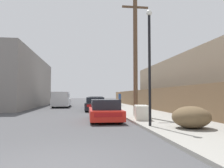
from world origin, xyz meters
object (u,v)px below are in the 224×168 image
(car_parked_mid, at_px, (95,104))
(street_lamp, at_px, (149,59))
(car_parked_far, at_px, (95,102))
(brush_pile, at_px, (191,117))
(pedestrian, at_px, (120,98))
(utility_pole, at_px, (135,53))
(pickup_truck, at_px, (61,100))
(discarded_fridge, at_px, (141,112))
(parked_sports_car_red, at_px, (105,111))

(car_parked_mid, height_order, street_lamp, street_lamp)
(car_parked_far, distance_m, brush_pile, 18.79)
(pedestrian, bearing_deg, street_lamp, -95.71)
(car_parked_mid, bearing_deg, pedestrian, 66.87)
(car_parked_far, relative_size, pedestrian, 2.44)
(car_parked_mid, bearing_deg, utility_pole, -67.76)
(pickup_truck, xyz_separation_m, pedestrian, (7.42, 0.97, 0.13))
(street_lamp, xyz_separation_m, brush_pile, (1.48, -0.85, -2.53))
(car_parked_mid, xyz_separation_m, brush_pile, (3.23, -12.35, -0.04))
(car_parked_far, distance_m, pickup_truck, 4.10)
(pickup_truck, relative_size, street_lamp, 1.07)
(car_parked_mid, bearing_deg, discarded_fridge, -73.44)
(car_parked_far, bearing_deg, car_parked_mid, -97.05)
(pickup_truck, xyz_separation_m, street_lamp, (5.52, -18.04, 2.18))
(parked_sports_car_red, distance_m, pickup_truck, 15.34)
(car_parked_far, bearing_deg, street_lamp, -89.51)
(street_lamp, distance_m, pedestrian, 19.21)
(parked_sports_car_red, xyz_separation_m, car_parked_mid, (-0.07, 8.30, 0.05))
(parked_sports_car_red, bearing_deg, utility_pole, 38.28)
(pedestrian, bearing_deg, pickup_truck, -172.55)
(utility_pole, bearing_deg, discarded_fridge, -95.11)
(discarded_fridge, distance_m, utility_pole, 4.38)
(pedestrian, bearing_deg, utility_pole, -95.40)
(car_parked_far, distance_m, utility_pole, 13.48)
(car_parked_far, distance_m, street_lamp, 17.95)
(pickup_truck, relative_size, pedestrian, 3.09)
(discarded_fridge, xyz_separation_m, pickup_truck, (-5.89, 15.25, 0.42))
(pickup_truck, height_order, utility_pole, utility_pole)
(car_parked_mid, relative_size, pedestrian, 2.51)
(discarded_fridge, relative_size, brush_pile, 1.21)
(discarded_fridge, distance_m, pickup_truck, 16.36)
(parked_sports_car_red, height_order, pedestrian, pedestrian)
(parked_sports_car_red, xyz_separation_m, pedestrian, (3.58, 15.81, 0.49))
(discarded_fridge, bearing_deg, car_parked_mid, 113.65)
(brush_pile, bearing_deg, car_parked_mid, 104.68)
(car_parked_far, bearing_deg, brush_pile, -85.21)
(discarded_fridge, xyz_separation_m, street_lamp, (-0.38, -2.79, 2.59))
(discarded_fridge, xyz_separation_m, car_parked_far, (-1.82, 14.93, 0.11))
(car_parked_mid, xyz_separation_m, pickup_truck, (-3.76, 6.54, 0.32))
(street_lamp, relative_size, pedestrian, 2.88)
(utility_pole, height_order, street_lamp, utility_pole)
(car_parked_mid, bearing_deg, street_lamp, -78.52)
(car_parked_far, xyz_separation_m, utility_pole, (2.01, -12.80, 3.71))
(parked_sports_car_red, height_order, car_parked_mid, car_parked_mid)
(car_parked_far, relative_size, pickup_truck, 0.79)
(pickup_truck, bearing_deg, car_parked_far, 176.52)
(pedestrian, bearing_deg, car_parked_mid, -115.94)
(utility_pole, bearing_deg, car_parked_far, 98.91)
(discarded_fridge, relative_size, pickup_truck, 0.34)
(brush_pile, bearing_deg, car_parked_far, 98.93)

